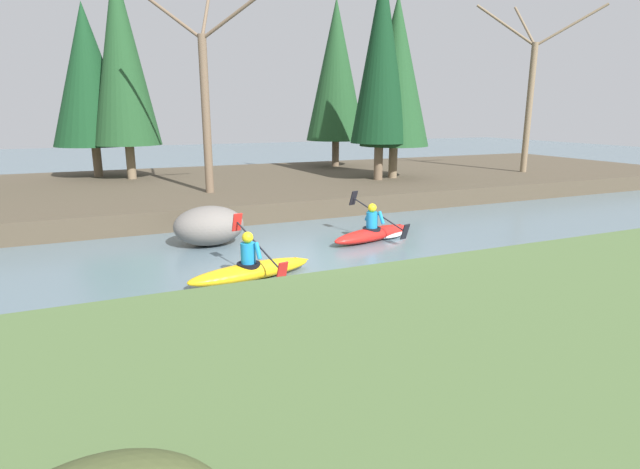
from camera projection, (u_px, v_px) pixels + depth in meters
name	position (u px, v px, depth m)	size (l,w,h in m)	color
ground_plane	(316.00, 263.00, 11.31)	(90.00, 90.00, 0.00)	slate
riverbank_near	(551.00, 390.00, 5.42)	(44.00, 7.50, 0.77)	#4C6638
riverbank_far	(218.00, 188.00, 20.35)	(44.00, 11.78, 0.62)	#4C4233
conifer_tree_left	(88.00, 76.00, 20.52)	(3.24, 3.24, 7.04)	brown
conifer_tree_mid_left	(121.00, 56.00, 19.67)	(2.63, 2.63, 8.34)	#7A664C
conifer_tree_centre	(381.00, 56.00, 19.43)	(2.32, 2.32, 8.23)	brown
conifer_tree_mid_right	(336.00, 71.00, 24.66)	(2.98, 2.98, 8.10)	brown
conifer_tree_right	(396.00, 72.00, 20.16)	(2.86, 2.86, 7.25)	#7A664C
bare_tree_upstream	(205.00, 96.00, 16.60)	(3.78, 3.73, 6.87)	brown
bare_tree_mid_upstream	(530.00, 92.00, 22.52)	(4.16, 4.12, 7.61)	#7A664C
kayaker_lead	(376.00, 232.00, 13.34)	(2.77, 2.03, 1.20)	red
kayaker_middle	(252.00, 269.00, 10.17)	(2.79, 2.06, 1.20)	yellow
boulder_midstream	(209.00, 226.00, 12.75)	(1.78, 1.39, 1.01)	slate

